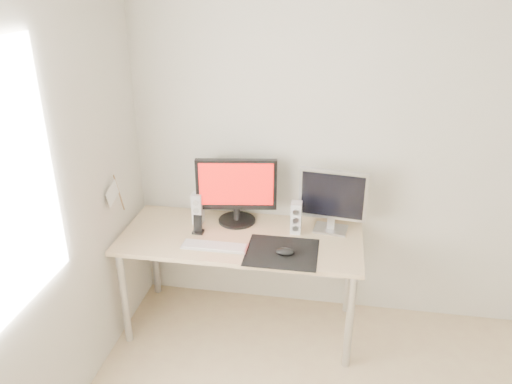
{
  "coord_description": "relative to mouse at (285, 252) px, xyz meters",
  "views": [
    {
      "loc": [
        -0.35,
        -1.48,
        2.34
      ],
      "look_at": [
        -0.85,
        1.48,
        1.01
      ],
      "focal_mm": 35.0,
      "sensor_mm": 36.0,
      "label": 1
    }
  ],
  "objects": [
    {
      "name": "mouse",
      "position": [
        0.0,
        0.0,
        0.0
      ],
      "size": [
        0.12,
        0.07,
        0.04
      ],
      "primitive_type": "ellipsoid",
      "color": "black",
      "rests_on": "mousepad"
    },
    {
      "name": "phone_dock",
      "position": [
        -0.61,
        0.19,
        0.01
      ],
      "size": [
        0.07,
        0.06,
        0.13
      ],
      "color": "black",
      "rests_on": "desk"
    },
    {
      "name": "speaker_right",
      "position": [
        0.04,
        0.31,
        0.09
      ],
      "size": [
        0.07,
        0.09,
        0.22
      ],
      "color": "white",
      "rests_on": "desk"
    },
    {
      "name": "keyboard",
      "position": [
        -0.45,
        0.02,
        -0.02
      ],
      "size": [
        0.42,
        0.12,
        0.02
      ],
      "color": "silver",
      "rests_on": "desk"
    },
    {
      "name": "pennant",
      "position": [
        -1.1,
        0.05,
        0.29
      ],
      "size": [
        0.01,
        0.23,
        0.29
      ],
      "color": "#A57F54",
      "rests_on": "wall_left"
    },
    {
      "name": "wall_back",
      "position": [
        0.62,
        0.57,
        0.5
      ],
      "size": [
        3.5,
        0.0,
        3.5
      ],
      "primitive_type": "plane",
      "rotation": [
        1.57,
        0.0,
        0.0
      ],
      "color": "silver",
      "rests_on": "ground"
    },
    {
      "name": "main_monitor",
      "position": [
        -0.38,
        0.39,
        0.23
      ],
      "size": [
        0.55,
        0.3,
        0.47
      ],
      "color": "black",
      "rests_on": "desk"
    },
    {
      "name": "mousepad",
      "position": [
        -0.02,
        0.03,
        -0.02
      ],
      "size": [
        0.45,
        0.4,
        0.0
      ],
      "primitive_type": "cube",
      "color": "black",
      "rests_on": "desk"
    },
    {
      "name": "second_monitor",
      "position": [
        0.27,
        0.38,
        0.22
      ],
      "size": [
        0.45,
        0.19,
        0.43
      ],
      "color": "#BABABD",
      "rests_on": "desk"
    },
    {
      "name": "speaker_left",
      "position": [
        -0.65,
        0.34,
        0.09
      ],
      "size": [
        0.07,
        0.09,
        0.22
      ],
      "color": "white",
      "rests_on": "desk"
    },
    {
      "name": "desk",
      "position": [
        -0.31,
        0.2,
        -0.1
      ],
      "size": [
        1.6,
        0.7,
        0.73
      ],
      "color": "#D1B587",
      "rests_on": "ground"
    }
  ]
}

